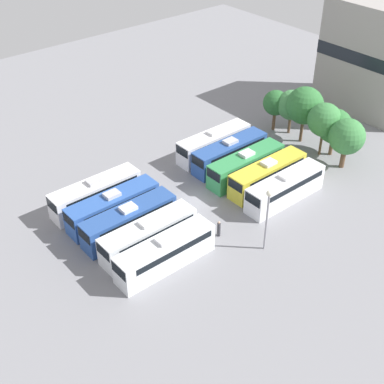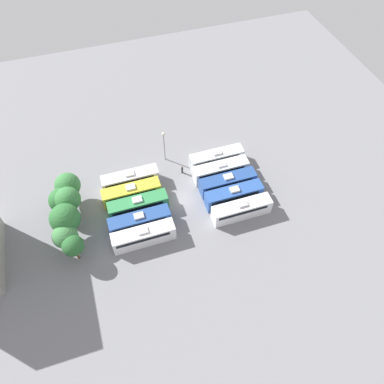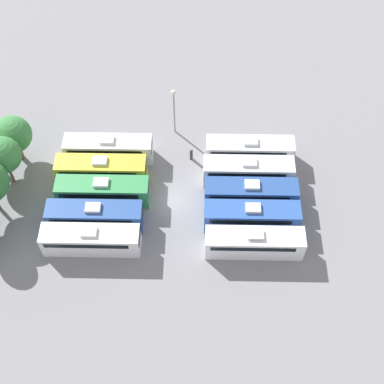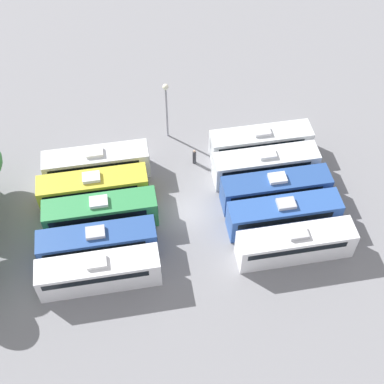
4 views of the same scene
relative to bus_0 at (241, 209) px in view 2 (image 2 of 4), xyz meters
The scene contains 19 objects.
ground_plane 10.53m from the bus_0, 53.76° to the left, with size 107.81×107.81×0.00m, color gray.
bus_0 is the anchor object (origin of this frame).
bus_1 3.22m from the bus_0, ahead, with size 2.48×10.15×3.36m.
bus_2 6.19m from the bus_0, ahead, with size 2.48×10.15×3.36m.
bus_3 9.28m from the bus_0, ahead, with size 2.48×10.15×3.36m.
bus_4 12.28m from the bus_0, ahead, with size 2.48×10.15×3.36m.
bus_5 16.85m from the bus_0, 89.85° to the left, with size 2.48×10.15×3.36m.
bus_6 17.05m from the bus_0, 79.99° to the left, with size 2.48×10.15×3.36m.
bus_7 17.46m from the bus_0, 69.17° to the left, with size 2.48×10.15×3.36m.
bus_8 19.15m from the bus_0, 61.40° to the left, with size 2.48×10.15×3.36m.
bus_9 20.42m from the bus_0, 53.18° to the left, with size 2.48×10.15×3.36m.
worker_person 13.93m from the bus_0, 28.75° to the left, with size 0.36×0.36×1.79m.
light_pole 18.92m from the bus_0, 28.06° to the left, with size 0.60×0.60×6.87m.
tree_0 27.48m from the bus_0, 89.48° to the left, with size 3.34×3.34×5.59m.
tree_1 28.47m from the bus_0, 85.55° to the left, with size 3.89×3.89×6.01m.
tree_2 28.36m from the bus_0, 80.40° to the left, with size 4.74×4.74×7.43m.
tree_3 28.43m from the bus_0, 72.55° to the left, with size 4.13×4.13×6.90m.
tree_4 29.64m from the bus_0, 71.66° to the left, with size 4.25×4.25×6.07m.
tree_5 29.44m from the bus_0, 65.81° to the left, with size 4.28×4.28×6.29m.
Camera 2 is at (-37.87, 10.65, 52.98)m, focal length 35.00 mm.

